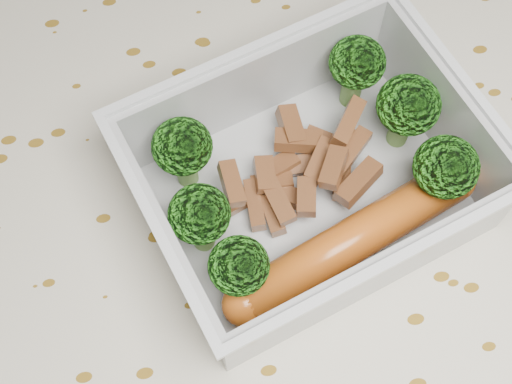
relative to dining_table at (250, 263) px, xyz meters
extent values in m
cube|color=brown|center=(0.00, 0.00, 0.06)|extent=(1.40, 0.90, 0.04)
cube|color=beige|center=(0.00, 0.00, 0.09)|extent=(1.46, 0.96, 0.01)
cube|color=silver|center=(0.04, 0.00, 0.09)|extent=(0.21, 0.18, 0.00)
cube|color=silver|center=(0.02, 0.07, 0.12)|extent=(0.17, 0.05, 0.06)
cube|color=silver|center=(0.06, -0.06, 0.12)|extent=(0.17, 0.05, 0.06)
cube|color=silver|center=(0.12, 0.03, 0.12)|extent=(0.04, 0.12, 0.06)
cube|color=silver|center=(-0.05, -0.02, 0.12)|extent=(0.04, 0.12, 0.06)
cube|color=silver|center=(0.02, 0.07, 0.15)|extent=(0.18, 0.06, 0.00)
cube|color=silver|center=(0.06, -0.07, 0.15)|extent=(0.18, 0.06, 0.00)
cube|color=silver|center=(0.13, 0.03, 0.15)|extent=(0.04, 0.13, 0.00)
cube|color=silver|center=(-0.05, -0.02, 0.15)|extent=(0.04, 0.13, 0.00)
cylinder|color=#608C3F|center=(-0.03, 0.03, 0.11)|extent=(0.02, 0.02, 0.03)
ellipsoid|color=#2D9118|center=(-0.03, 0.03, 0.13)|extent=(0.03, 0.03, 0.03)
cylinder|color=#608C3F|center=(0.08, 0.06, 0.11)|extent=(0.02, 0.02, 0.03)
ellipsoid|color=#2D9118|center=(0.08, 0.06, 0.13)|extent=(0.03, 0.03, 0.03)
cylinder|color=#608C3F|center=(-0.03, -0.01, 0.11)|extent=(0.02, 0.02, 0.03)
ellipsoid|color=#2D9118|center=(-0.03, -0.01, 0.13)|extent=(0.03, 0.03, 0.03)
cylinder|color=#608C3F|center=(0.10, 0.03, 0.11)|extent=(0.02, 0.02, 0.03)
ellipsoid|color=#2D9118|center=(0.10, 0.03, 0.13)|extent=(0.04, 0.04, 0.03)
cylinder|color=#608C3F|center=(-0.01, -0.05, 0.11)|extent=(0.02, 0.02, 0.03)
ellipsoid|color=#2D9118|center=(-0.01, -0.05, 0.13)|extent=(0.03, 0.03, 0.03)
cylinder|color=#608C3F|center=(0.11, -0.01, 0.11)|extent=(0.02, 0.02, 0.03)
ellipsoid|color=#2D9118|center=(0.11, -0.01, 0.13)|extent=(0.04, 0.04, 0.03)
cube|color=brown|center=(0.07, 0.03, 0.12)|extent=(0.03, 0.03, 0.01)
cube|color=brown|center=(0.00, 0.01, 0.10)|extent=(0.03, 0.02, 0.01)
cube|color=brown|center=(0.02, 0.02, 0.10)|extent=(0.03, 0.02, 0.01)
cube|color=brown|center=(0.02, 0.00, 0.10)|extent=(0.03, 0.03, 0.01)
cube|color=brown|center=(0.06, 0.00, 0.11)|extent=(0.03, 0.03, 0.01)
cube|color=brown|center=(0.04, 0.03, 0.11)|extent=(0.03, 0.02, 0.01)
cube|color=brown|center=(0.00, 0.00, 0.10)|extent=(0.01, 0.03, 0.01)
cube|color=brown|center=(0.02, 0.00, 0.11)|extent=(0.02, 0.03, 0.01)
cube|color=brown|center=(0.04, 0.02, 0.10)|extent=(0.02, 0.01, 0.01)
cube|color=brown|center=(0.06, 0.02, 0.11)|extent=(0.03, 0.03, 0.01)
cube|color=brown|center=(0.01, -0.01, 0.10)|extent=(0.01, 0.02, 0.01)
cube|color=brown|center=(0.03, -0.01, 0.11)|extent=(0.02, 0.02, 0.01)
cube|color=brown|center=(0.02, 0.01, 0.10)|extent=(0.03, 0.01, 0.01)
cube|color=brown|center=(-0.01, 0.01, 0.12)|extent=(0.01, 0.03, 0.01)
cube|color=brown|center=(0.03, 0.04, 0.11)|extent=(0.01, 0.03, 0.01)
cube|color=brown|center=(0.05, 0.01, 0.12)|extent=(0.02, 0.03, 0.01)
cube|color=brown|center=(0.07, 0.02, 0.11)|extent=(0.03, 0.03, 0.01)
cube|color=brown|center=(0.05, 0.02, 0.11)|extent=(0.03, 0.03, 0.01)
cube|color=brown|center=(0.01, 0.01, 0.11)|extent=(0.01, 0.02, 0.01)
cube|color=brown|center=(0.05, 0.03, 0.10)|extent=(0.03, 0.02, 0.01)
cube|color=brown|center=(0.06, 0.01, 0.10)|extent=(0.02, 0.03, 0.01)
cylinder|color=#BD5616|center=(0.05, -0.04, 0.11)|extent=(0.14, 0.07, 0.03)
sphere|color=#BD5616|center=(0.12, -0.01, 0.11)|extent=(0.03, 0.03, 0.03)
sphere|color=#BD5616|center=(-0.01, -0.06, 0.11)|extent=(0.03, 0.03, 0.03)
camera|label=1|loc=(-0.03, -0.16, 0.48)|focal=50.00mm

